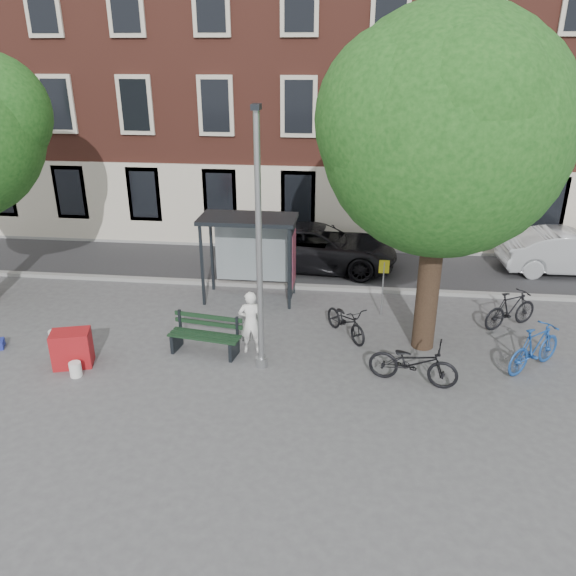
# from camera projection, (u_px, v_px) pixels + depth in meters

# --- Properties ---
(ground) EXTENTS (90.00, 90.00, 0.00)m
(ground) POSITION_uv_depth(u_px,v_px,m) (262.00, 366.00, 13.68)
(ground) COLOR #4C4C4F
(ground) RESTS_ON ground
(road) EXTENTS (40.00, 4.00, 0.01)m
(road) POSITION_uv_depth(u_px,v_px,m) (292.00, 266.00, 20.09)
(road) COLOR #28282B
(road) RESTS_ON ground
(curb_near) EXTENTS (40.00, 0.25, 0.12)m
(curb_near) POSITION_uv_depth(u_px,v_px,m) (286.00, 286.00, 18.24)
(curb_near) COLOR gray
(curb_near) RESTS_ON ground
(curb_far) EXTENTS (40.00, 0.25, 0.12)m
(curb_far) POSITION_uv_depth(u_px,v_px,m) (298.00, 247.00, 21.90)
(curb_far) COLOR gray
(curb_far) RESTS_ON ground
(building_row) EXTENTS (30.00, 8.00, 14.00)m
(building_row) POSITION_uv_depth(u_px,v_px,m) (309.00, 54.00, 22.88)
(building_row) COLOR brown
(building_row) RESTS_ON ground
(lamppost) EXTENTS (0.28, 0.35, 6.11)m
(lamppost) POSITION_uv_depth(u_px,v_px,m) (259.00, 259.00, 12.60)
(lamppost) COLOR #9EA0A3
(lamppost) RESTS_ON ground
(tree_right) EXTENTS (5.76, 5.60, 8.20)m
(tree_right) POSITION_uv_depth(u_px,v_px,m) (447.00, 124.00, 12.35)
(tree_right) COLOR black
(tree_right) RESTS_ON ground
(bus_shelter) EXTENTS (2.85, 1.45, 2.62)m
(bus_shelter) POSITION_uv_depth(u_px,v_px,m) (262.00, 239.00, 16.76)
(bus_shelter) COLOR #1E2328
(bus_shelter) RESTS_ON ground
(painter) EXTENTS (0.66, 0.49, 1.66)m
(painter) POSITION_uv_depth(u_px,v_px,m) (251.00, 322.00, 14.03)
(painter) COLOR white
(painter) RESTS_ON ground
(bench) EXTENTS (1.90, 0.87, 0.94)m
(bench) POSITION_uv_depth(u_px,v_px,m) (205.00, 337.00, 14.17)
(bench) COLOR #1E2328
(bench) RESTS_ON ground
(bike_a) EXTENTS (2.14, 1.14, 1.07)m
(bike_a) POSITION_uv_depth(u_px,v_px,m) (413.00, 362.00, 12.80)
(bike_a) COLOR black
(bike_a) RESTS_ON ground
(bike_b) EXTENTS (1.81, 1.65, 1.15)m
(bike_b) POSITION_uv_depth(u_px,v_px,m) (535.00, 348.00, 13.35)
(bike_b) COLOR #1A4693
(bike_b) RESTS_ON ground
(bike_c) EXTENTS (1.51, 1.81, 0.93)m
(bike_c) POSITION_uv_depth(u_px,v_px,m) (346.00, 321.00, 14.95)
(bike_c) COLOR black
(bike_c) RESTS_ON ground
(bike_d) EXTENTS (1.78, 1.34, 1.07)m
(bike_d) POSITION_uv_depth(u_px,v_px,m) (511.00, 309.00, 15.45)
(bike_d) COLOR black
(bike_d) RESTS_ON ground
(car_dark) EXTENTS (5.65, 2.85, 1.53)m
(car_dark) POSITION_uv_depth(u_px,v_px,m) (318.00, 247.00, 19.69)
(car_dark) COLOR black
(car_dark) RESTS_ON ground
(car_silver) EXTENTS (4.64, 1.80, 1.51)m
(car_silver) POSITION_uv_depth(u_px,v_px,m) (569.00, 252.00, 19.21)
(car_silver) COLOR #ABAFB3
(car_silver) RESTS_ON ground
(red_stand) EXTENTS (1.03, 0.83, 0.90)m
(red_stand) POSITION_uv_depth(u_px,v_px,m) (72.00, 349.00, 13.57)
(red_stand) COLOR #A1151A
(red_stand) RESTS_ON ground
(bucket_a) EXTENTS (0.36, 0.36, 0.36)m
(bucket_a) POSITION_uv_depth(u_px,v_px,m) (76.00, 369.00, 13.20)
(bucket_a) COLOR white
(bucket_a) RESTS_ON ground
(bucket_b) EXTENTS (0.33, 0.33, 0.36)m
(bucket_b) POSITION_uv_depth(u_px,v_px,m) (55.00, 337.00, 14.70)
(bucket_b) COLOR white
(bucket_b) RESTS_ON ground
(bucket_c) EXTENTS (0.31, 0.31, 0.36)m
(bucket_c) POSITION_uv_depth(u_px,v_px,m) (88.00, 349.00, 14.11)
(bucket_c) COLOR silver
(bucket_c) RESTS_ON ground
(notice_sign) EXTENTS (0.29, 0.04, 1.69)m
(notice_sign) POSITION_uv_depth(u_px,v_px,m) (383.00, 277.00, 15.91)
(notice_sign) COLOR #9EA0A3
(notice_sign) RESTS_ON ground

